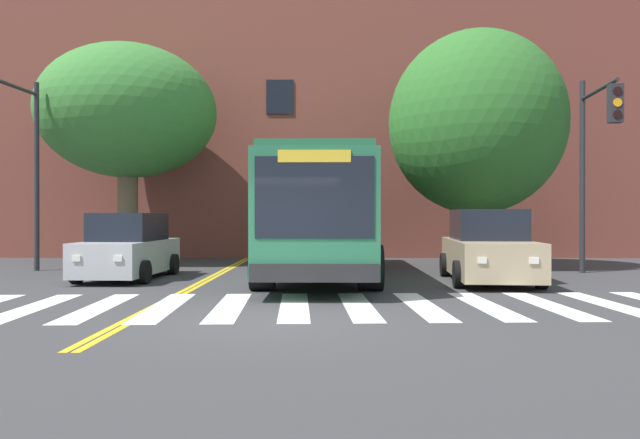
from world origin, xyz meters
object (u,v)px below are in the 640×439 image
object	(u,v)px
city_bus	(319,213)
car_teal_behind_bus	(322,237)
car_silver_near_lane	(129,248)
car_tan_far_lane	(488,249)
traffic_light_near_corner	(595,143)
street_tree_curbside_small	(128,112)
street_tree_curbside_large	(476,123)
traffic_light_far_corner	(11,138)

from	to	relation	value
city_bus	car_teal_behind_bus	xyz separation A→B (m)	(0.01, 9.86, -0.98)
city_bus	car_silver_near_lane	bearing A→B (deg)	-170.93
car_silver_near_lane	car_tan_far_lane	distance (m)	9.61
car_silver_near_lane	traffic_light_near_corner	xyz separation A→B (m)	(13.03, 0.88, 2.96)
city_bus	street_tree_curbside_small	distance (m)	8.98
car_tan_far_lane	city_bus	bearing A→B (deg)	160.46
car_silver_near_lane	street_tree_curbside_large	xyz separation A→B (m)	(10.35, 3.76, 3.98)
city_bus	street_tree_curbside_small	size ratio (longest dim) A/B	1.32
car_tan_far_lane	car_silver_near_lane	bearing A→B (deg)	175.63
car_silver_near_lane	car_tan_far_lane	bearing A→B (deg)	-4.37
car_silver_near_lane	car_teal_behind_bus	size ratio (longest dim) A/B	0.92
traffic_light_near_corner	car_teal_behind_bus	bearing A→B (deg)	128.59
car_silver_near_lane	traffic_light_far_corner	distance (m)	5.05
car_silver_near_lane	traffic_light_far_corner	bearing A→B (deg)	163.89
traffic_light_near_corner	street_tree_curbside_small	xyz separation A→B (m)	(-14.74, 4.40, 1.63)
street_tree_curbside_small	street_tree_curbside_large	bearing A→B (deg)	-7.18
street_tree_curbside_small	traffic_light_far_corner	bearing A→B (deg)	-116.24
car_tan_far_lane	street_tree_curbside_small	world-z (taller)	street_tree_curbside_small
car_tan_far_lane	traffic_light_far_corner	size ratio (longest dim) A/B	0.83
city_bus	car_teal_behind_bus	distance (m)	9.90
car_silver_near_lane	street_tree_curbside_small	size ratio (longest dim) A/B	0.49
street_tree_curbside_large	car_tan_far_lane	bearing A→B (deg)	-99.66
car_teal_behind_bus	traffic_light_far_corner	bearing A→B (deg)	-133.10
traffic_light_near_corner	street_tree_curbside_large	size ratio (longest dim) A/B	0.74
city_bus	street_tree_curbside_large	size ratio (longest dim) A/B	1.45
city_bus	traffic_light_far_corner	distance (m)	9.23
car_silver_near_lane	car_teal_behind_bus	xyz separation A→B (m)	(5.20, 10.68, -0.02)
traffic_light_near_corner	street_tree_curbside_large	xyz separation A→B (m)	(-2.68, 2.88, 1.02)
car_silver_near_lane	traffic_light_near_corner	distance (m)	13.39
traffic_light_far_corner	street_tree_curbside_large	world-z (taller)	street_tree_curbside_large
street_tree_curbside_small	city_bus	bearing A→B (deg)	-32.82
traffic_light_near_corner	traffic_light_far_corner	size ratio (longest dim) A/B	0.98
car_silver_near_lane	car_tan_far_lane	world-z (taller)	car_tan_far_lane
city_bus	car_silver_near_lane	world-z (taller)	city_bus
street_tree_curbside_large	city_bus	bearing A→B (deg)	-150.42
city_bus	car_tan_far_lane	size ratio (longest dim) A/B	2.32
car_teal_behind_bus	traffic_light_far_corner	distance (m)	13.52
car_tan_far_lane	street_tree_curbside_large	xyz separation A→B (m)	(0.76, 4.49, 3.95)
car_silver_near_lane	traffic_light_far_corner	size ratio (longest dim) A/B	0.72
traffic_light_far_corner	street_tree_curbside_large	xyz separation A→B (m)	(14.13, 2.67, 0.81)
car_teal_behind_bus	traffic_light_far_corner	size ratio (longest dim) A/B	0.79
car_teal_behind_bus	street_tree_curbside_large	distance (m)	9.51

